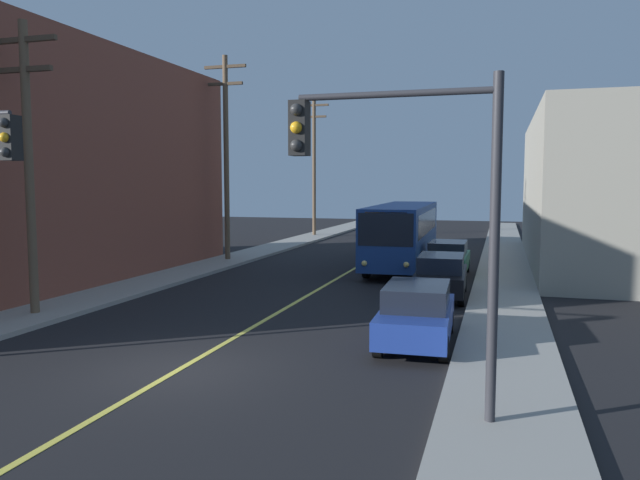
% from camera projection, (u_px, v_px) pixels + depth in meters
% --- Properties ---
extents(ground_plane, '(120.00, 120.00, 0.00)m').
position_uv_depth(ground_plane, '(178.00, 370.00, 14.02)').
color(ground_plane, black).
extents(sidewalk_left, '(2.50, 90.00, 0.15)m').
position_uv_depth(sidewalk_left, '(145.00, 284.00, 25.62)').
color(sidewalk_left, gray).
rests_on(sidewalk_left, ground).
extents(sidewalk_right, '(2.50, 90.00, 0.15)m').
position_uv_depth(sidewalk_right, '(505.00, 303.00, 21.49)').
color(sidewalk_right, gray).
rests_on(sidewalk_right, ground).
extents(lane_stripe_center, '(0.16, 60.00, 0.01)m').
position_uv_depth(lane_stripe_center, '(342.00, 276.00, 28.33)').
color(lane_stripe_center, '#D8CC4C').
rests_on(lane_stripe_center, ground).
extents(city_bus, '(2.93, 12.22, 3.20)m').
position_uv_depth(city_bus, '(403.00, 232.00, 31.43)').
color(city_bus, navy).
rests_on(city_bus, ground).
extents(parked_car_blue, '(1.97, 4.47, 1.62)m').
position_uv_depth(parked_car_blue, '(417.00, 313.00, 16.24)').
color(parked_car_blue, navy).
rests_on(parked_car_blue, ground).
extents(parked_car_black, '(1.93, 4.45, 1.62)m').
position_uv_depth(parked_car_black, '(441.00, 275.00, 22.94)').
color(parked_car_black, black).
rests_on(parked_car_black, ground).
extents(parked_car_green, '(1.84, 4.41, 1.62)m').
position_uv_depth(parked_car_green, '(448.00, 258.00, 28.25)').
color(parked_car_green, '#196038').
rests_on(parked_car_green, ground).
extents(utility_pole_near, '(2.40, 0.28, 9.17)m').
position_uv_depth(utility_pole_near, '(28.00, 154.00, 19.14)').
color(utility_pole_near, brown).
rests_on(utility_pole_near, sidewalk_left).
extents(utility_pole_mid, '(2.40, 0.28, 10.97)m').
position_uv_depth(utility_pole_mid, '(226.00, 149.00, 32.98)').
color(utility_pole_mid, brown).
rests_on(utility_pole_mid, sidewalk_left).
extents(utility_pole_far, '(2.40, 0.28, 10.95)m').
position_uv_depth(utility_pole_far, '(314.00, 160.00, 48.88)').
color(utility_pole_far, brown).
rests_on(utility_pole_far, sidewalk_left).
extents(traffic_signal_right_corner, '(3.75, 0.48, 6.00)m').
position_uv_depth(traffic_signal_right_corner, '(405.00, 183.00, 10.71)').
color(traffic_signal_right_corner, '#2D2D33').
rests_on(traffic_signal_right_corner, sidewalk_right).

